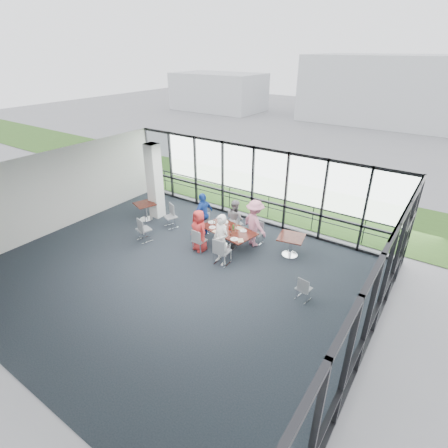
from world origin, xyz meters
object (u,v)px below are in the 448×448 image
Objects in this scene: main_table at (229,232)px; chair_main_fr at (257,233)px; diner_far_left at (235,218)px; chair_spare_lb at (171,217)px; diner_near_left at (199,231)px; side_table_left at (145,206)px; diner_near_right at (221,240)px; diner_end at (203,214)px; chair_main_nl at (200,240)px; chair_main_end at (201,224)px; chair_spare_la at (144,229)px; diner_far_right at (255,223)px; structural_column at (155,181)px; chair_spare_r at (304,288)px; side_table_right at (291,240)px; chair_main_nr at (222,251)px; chair_main_fl at (237,224)px.

chair_main_fr is (0.70, 0.87, -0.22)m from main_table.
chair_spare_lb is (-2.58, -0.85, -0.30)m from diner_far_left.
chair_spare_lb is (-2.87, 0.03, -0.17)m from main_table.
diner_near_left is (-0.79, -0.73, 0.16)m from main_table.
main_table and side_table_left have the same top height.
diner_near_left is 1.68m from diner_far_left.
diner_end is at bearing 158.15° from diner_near_right.
chair_main_nl is 1.31m from chair_main_end.
chair_main_fr is (0.35, 1.87, -0.49)m from diner_near_right.
diner_near_right is 1.87× the size of chair_spare_la.
diner_far_right is 0.52m from chair_main_fr.
structural_column is 4.02× the size of chair_spare_r.
chair_main_nl is at bearing 32.24° from chair_spare_la.
structural_column is 1.14m from side_table_left.
diner_far_left is at bearing 124.00° from diner_near_right.
side_table_right is 3.64m from chair_main_end.
diner_near_right is 0.42m from chair_main_nr.
main_table is 2.63× the size of chair_main_fr.
diner_near_right is at bearing 156.53° from chair_main_nr.
side_table_left is 7.80m from chair_spare_r.
chair_main_fl is at bearing 119.03° from main_table.
main_table is 2.16× the size of side_table_left.
diner_near_left reaches higher than main_table.
chair_spare_lb is (1.23, -0.48, -1.14)m from structural_column.
diner_far_right is at bearing -145.58° from chair_spare_lb.
chair_spare_r is (4.20, -0.45, -0.04)m from chair_main_nl.
chair_main_fr is at bearing 176.93° from side_table_right.
structural_column is at bearing 2.19° from chair_spare_lb.
chair_main_nl is at bearing 166.93° from chair_main_nr.
chair_main_end is at bearing 47.89° from diner_far_left.
chair_main_nr is at bearing -11.60° from side_table_left.
diner_far_left is 3.49m from chair_spare_la.
chair_main_nl is at bearing -176.72° from chair_spare_r.
structural_column is 4.96m from chair_main_fr.
chair_spare_r is (3.76, -2.12, -0.36)m from diner_far_left.
main_table is at bearing 129.45° from diner_far_left.
chair_spare_lb is at bearing 3.74° from side_table_left.
chair_main_fr reaches higher than chair_spare_r.
side_table_right is 1.21× the size of chair_main_fl.
diner_near_left reaches higher than chair_spare_lb.
diner_near_right reaches higher than diner_far_left.
chair_spare_la is (-2.21, -0.60, 0.05)m from chair_main_nl.
main_table is 3.69m from chair_spare_r.
chair_main_nl is at bearing 96.32° from diner_far_left.
diner_near_left is 0.87× the size of diner_far_right.
chair_main_end is (2.61, -0.24, -1.16)m from structural_column.
chair_main_fr is at bearing 151.92° from chair_spare_r.
side_table_left is 3.59m from chair_main_nl.
chair_main_nl is 1.07× the size of chair_main_fr.
diner_far_right is 3.64m from chair_spare_lb.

